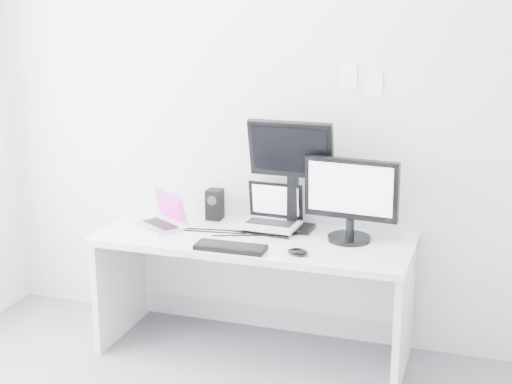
# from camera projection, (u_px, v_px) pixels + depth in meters

# --- Properties ---
(back_wall) EXTENTS (3.60, 0.00, 3.60)m
(back_wall) POSITION_uv_depth(u_px,v_px,m) (272.00, 119.00, 4.43)
(back_wall) COLOR silver
(back_wall) RESTS_ON ground
(desk) EXTENTS (1.80, 0.70, 0.73)m
(desk) POSITION_uv_depth(u_px,v_px,m) (254.00, 296.00, 4.37)
(desk) COLOR silver
(desk) RESTS_ON ground
(macbook) EXTENTS (0.37, 0.35, 0.23)m
(macbook) POSITION_uv_depth(u_px,v_px,m) (158.00, 209.00, 4.41)
(macbook) COLOR #B9B9BE
(macbook) RESTS_ON desk
(speaker) EXTENTS (0.11, 0.11, 0.19)m
(speaker) POSITION_uv_depth(u_px,v_px,m) (215.00, 204.00, 4.58)
(speaker) COLOR black
(speaker) RESTS_ON desk
(dell_laptop) EXTENTS (0.34, 0.27, 0.28)m
(dell_laptop) POSITION_uv_depth(u_px,v_px,m) (270.00, 208.00, 4.34)
(dell_laptop) COLOR silver
(dell_laptop) RESTS_ON desk
(rear_monitor) EXTENTS (0.50, 0.18, 0.67)m
(rear_monitor) POSITION_uv_depth(u_px,v_px,m) (292.00, 174.00, 4.32)
(rear_monitor) COLOR black
(rear_monitor) RESTS_ON desk
(samsung_monitor) EXTENTS (0.55, 0.29, 0.49)m
(samsung_monitor) POSITION_uv_depth(u_px,v_px,m) (350.00, 199.00, 4.14)
(samsung_monitor) COLOR black
(samsung_monitor) RESTS_ON desk
(keyboard) EXTENTS (0.39, 0.14, 0.03)m
(keyboard) POSITION_uv_depth(u_px,v_px,m) (231.00, 247.00, 4.05)
(keyboard) COLOR black
(keyboard) RESTS_ON desk
(mouse) EXTENTS (0.13, 0.09, 0.04)m
(mouse) POSITION_uv_depth(u_px,v_px,m) (298.00, 252.00, 3.97)
(mouse) COLOR black
(mouse) RESTS_ON desk
(wall_note_0) EXTENTS (0.10, 0.00, 0.14)m
(wall_note_0) POSITION_uv_depth(u_px,v_px,m) (348.00, 76.00, 4.22)
(wall_note_0) COLOR white
(wall_note_0) RESTS_ON back_wall
(wall_note_1) EXTENTS (0.09, 0.00, 0.13)m
(wall_note_1) POSITION_uv_depth(u_px,v_px,m) (374.00, 84.00, 4.19)
(wall_note_1) COLOR white
(wall_note_1) RESTS_ON back_wall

